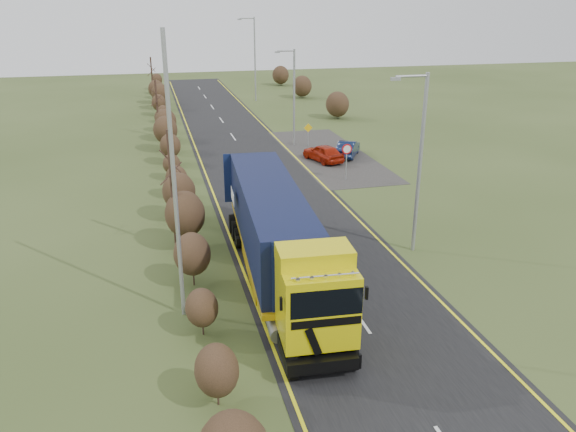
# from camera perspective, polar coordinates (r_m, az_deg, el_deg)

# --- Properties ---
(ground) EXTENTS (160.00, 160.00, 0.00)m
(ground) POSITION_cam_1_polar(r_m,az_deg,el_deg) (25.94, 3.85, -5.50)
(ground) COLOR #38491F
(ground) RESTS_ON ground
(road) EXTENTS (8.00, 120.00, 0.02)m
(road) POSITION_cam_1_polar(r_m,az_deg,el_deg) (34.85, -1.11, 1.62)
(road) COLOR black
(road) RESTS_ON ground
(layby) EXTENTS (6.00, 18.00, 0.02)m
(layby) POSITION_cam_1_polar(r_m,az_deg,el_deg) (45.75, 4.06, 6.29)
(layby) COLOR #2F2C2A
(layby) RESTS_ON ground
(lane_markings) EXTENTS (7.52, 116.00, 0.01)m
(lane_markings) POSITION_cam_1_polar(r_m,az_deg,el_deg) (34.56, -1.00, 1.49)
(lane_markings) COLOR yellow
(lane_markings) RESTS_ON road
(hedgerow) EXTENTS (2.24, 102.04, 6.05)m
(hedgerow) POSITION_cam_1_polar(r_m,az_deg,el_deg) (31.59, -10.94, 2.26)
(hedgerow) COLOR #332416
(hedgerow) RESTS_ON ground
(lorry) EXTENTS (3.23, 14.90, 4.12)m
(lorry) POSITION_cam_1_polar(r_m,az_deg,el_deg) (23.89, -1.22, -1.70)
(lorry) COLOR black
(lorry) RESTS_ON ground
(car_red_hatchback) EXTENTS (2.70, 4.17, 1.32)m
(car_red_hatchback) POSITION_cam_1_polar(r_m,az_deg,el_deg) (43.48, 3.59, 6.41)
(car_red_hatchback) COLOR #A01A08
(car_red_hatchback) RESTS_ON ground
(car_blue_sedan) EXTENTS (3.08, 3.99, 1.27)m
(car_blue_sedan) POSITION_cam_1_polar(r_m,az_deg,el_deg) (45.10, 6.10, 6.83)
(car_blue_sedan) COLOR #091533
(car_blue_sedan) RESTS_ON ground
(streetlight_near) EXTENTS (1.84, 0.18, 8.61)m
(streetlight_near) POSITION_cam_1_polar(r_m,az_deg,el_deg) (27.01, 13.12, 5.80)
(streetlight_near) COLOR #939598
(streetlight_near) RESTS_ON ground
(streetlight_mid) EXTENTS (1.71, 0.18, 7.97)m
(streetlight_mid) POSITION_cam_1_polar(r_m,az_deg,el_deg) (47.71, 0.52, 12.28)
(streetlight_mid) COLOR #939598
(streetlight_mid) RESTS_ON ground
(streetlight_far) EXTENTS (2.09, 0.20, 9.88)m
(streetlight_far) POSITION_cam_1_polar(r_m,az_deg,el_deg) (70.70, -3.49, 15.97)
(streetlight_far) COLOR #939598
(streetlight_far) RESTS_ON ground
(left_pole) EXTENTS (0.16, 0.16, 10.75)m
(left_pole) POSITION_cam_1_polar(r_m,az_deg,el_deg) (20.68, -11.48, 3.20)
(left_pole) COLOR #939598
(left_pole) RESTS_ON ground
(speed_sign) EXTENTS (0.70, 0.10, 2.54)m
(speed_sign) POSITION_cam_1_polar(r_m,az_deg,el_deg) (38.62, 5.98, 6.22)
(speed_sign) COLOR #939598
(speed_sign) RESTS_ON ground
(warning_board) EXTENTS (0.75, 0.11, 1.96)m
(warning_board) POSITION_cam_1_polar(r_m,az_deg,el_deg) (48.05, 2.05, 8.50)
(warning_board) COLOR #939598
(warning_board) RESTS_ON ground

